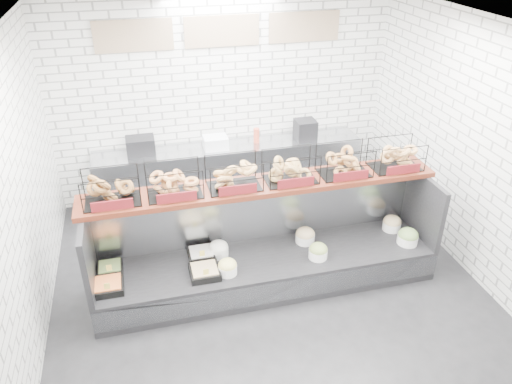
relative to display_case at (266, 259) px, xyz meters
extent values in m
plane|color=black|center=(0.00, -0.35, -0.32)|extent=(5.50, 5.50, 0.00)
cube|color=white|center=(0.00, 2.40, 1.18)|extent=(5.00, 0.02, 3.00)
cube|color=white|center=(-2.50, -0.35, 1.18)|extent=(0.02, 5.50, 3.00)
cube|color=white|center=(2.50, -0.35, 1.18)|extent=(0.02, 5.50, 3.00)
cube|color=white|center=(0.00, -0.35, 2.68)|extent=(5.00, 5.50, 0.02)
cube|color=tan|center=(-1.20, 2.37, 2.18)|extent=(1.05, 0.03, 0.42)
cube|color=tan|center=(0.00, 2.37, 2.18)|extent=(1.05, 0.03, 0.42)
cube|color=tan|center=(1.20, 2.37, 2.18)|extent=(1.05, 0.03, 0.42)
cube|color=black|center=(0.00, -0.05, -0.12)|extent=(4.00, 0.90, 0.40)
cube|color=#93969B|center=(0.00, -0.48, -0.10)|extent=(4.00, 0.03, 0.28)
cube|color=#93969B|center=(0.00, 0.36, 0.48)|extent=(4.00, 0.08, 0.80)
cube|color=black|center=(-1.97, -0.05, 0.48)|extent=(0.06, 0.90, 0.80)
cube|color=black|center=(1.97, -0.05, 0.48)|extent=(0.06, 0.90, 0.80)
cube|color=black|center=(-1.81, -0.20, 0.12)|extent=(0.32, 0.32, 0.08)
cube|color=orange|center=(-1.81, -0.20, 0.15)|extent=(0.27, 0.27, 0.04)
cube|color=#F2DA54|center=(-1.81, -0.31, 0.21)|extent=(0.06, 0.01, 0.08)
cube|color=black|center=(-1.79, 0.10, 0.12)|extent=(0.28, 0.28, 0.08)
cube|color=olive|center=(-1.79, 0.10, 0.15)|extent=(0.24, 0.24, 0.04)
cube|color=#F2DA54|center=(-1.79, 0.00, 0.21)|extent=(0.06, 0.01, 0.08)
cube|color=black|center=(-0.77, -0.21, 0.12)|extent=(0.33, 0.33, 0.08)
cube|color=tan|center=(-0.77, -0.21, 0.15)|extent=(0.28, 0.28, 0.04)
cube|color=#F2DA54|center=(-0.77, -0.33, 0.21)|extent=(0.06, 0.01, 0.08)
cube|color=black|center=(-0.76, 0.12, 0.12)|extent=(0.30, 0.30, 0.08)
cube|color=silver|center=(-0.76, 0.12, 0.15)|extent=(0.25, 0.25, 0.04)
cube|color=#F2DA54|center=(-0.76, 0.02, 0.21)|extent=(0.06, 0.01, 0.08)
cylinder|color=white|center=(-0.51, -0.25, 0.13)|extent=(0.21, 0.21, 0.11)
ellipsoid|color=#D2C96B|center=(-0.51, -0.25, 0.19)|extent=(0.21, 0.21, 0.15)
cylinder|color=white|center=(-0.55, 0.11, 0.13)|extent=(0.23, 0.23, 0.11)
ellipsoid|color=silver|center=(-0.55, 0.11, 0.19)|extent=(0.23, 0.23, 0.16)
cylinder|color=white|center=(0.57, -0.22, 0.13)|extent=(0.22, 0.22, 0.11)
ellipsoid|color=olive|center=(0.57, -0.22, 0.19)|extent=(0.22, 0.22, 0.15)
cylinder|color=white|center=(0.53, 0.12, 0.13)|extent=(0.24, 0.24, 0.11)
ellipsoid|color=tan|center=(0.53, 0.12, 0.19)|extent=(0.23, 0.23, 0.16)
cylinder|color=white|center=(1.73, -0.21, 0.13)|extent=(0.25, 0.25, 0.11)
ellipsoid|color=olive|center=(1.73, -0.21, 0.19)|extent=(0.25, 0.25, 0.17)
cylinder|color=white|center=(1.69, 0.11, 0.13)|extent=(0.23, 0.23, 0.11)
ellipsoid|color=tan|center=(1.69, 0.11, 0.19)|extent=(0.22, 0.22, 0.16)
cube|color=#3F160D|center=(0.00, 0.17, 0.91)|extent=(4.10, 0.50, 0.06)
cube|color=black|center=(-1.64, 0.17, 1.11)|extent=(0.60, 0.38, 0.34)
cube|color=#5A1014|center=(-1.64, -0.03, 1.01)|extent=(0.42, 0.02, 0.11)
cube|color=black|center=(-0.99, 0.17, 1.11)|extent=(0.60, 0.38, 0.34)
cube|color=#5A1014|center=(-0.99, -0.03, 1.01)|extent=(0.42, 0.02, 0.11)
cube|color=black|center=(-0.33, 0.17, 1.11)|extent=(0.60, 0.38, 0.34)
cube|color=#5A1014|center=(-0.33, -0.03, 1.01)|extent=(0.42, 0.02, 0.11)
cube|color=black|center=(0.33, 0.17, 1.11)|extent=(0.60, 0.38, 0.34)
cube|color=#5A1014|center=(0.33, -0.03, 1.01)|extent=(0.42, 0.02, 0.11)
cube|color=black|center=(0.98, 0.17, 1.11)|extent=(0.60, 0.38, 0.34)
cube|color=#5A1014|center=(0.98, -0.03, 1.01)|extent=(0.42, 0.02, 0.11)
cube|color=black|center=(1.64, 0.17, 1.11)|extent=(0.60, 0.38, 0.34)
cube|color=#5A1014|center=(1.64, -0.03, 1.01)|extent=(0.42, 0.02, 0.11)
cube|color=#93969B|center=(0.00, 2.08, 0.13)|extent=(4.00, 0.60, 0.90)
cube|color=black|center=(-1.29, 2.13, 0.70)|extent=(0.40, 0.30, 0.24)
cube|color=silver|center=(-0.22, 2.04, 0.67)|extent=(0.35, 0.28, 0.18)
cylinder|color=#C54831|center=(0.42, 2.10, 0.69)|extent=(0.09, 0.09, 0.22)
cube|color=black|center=(1.17, 2.04, 0.73)|extent=(0.30, 0.30, 0.30)
camera|label=1|loc=(-1.30, -4.61, 3.63)|focal=35.00mm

